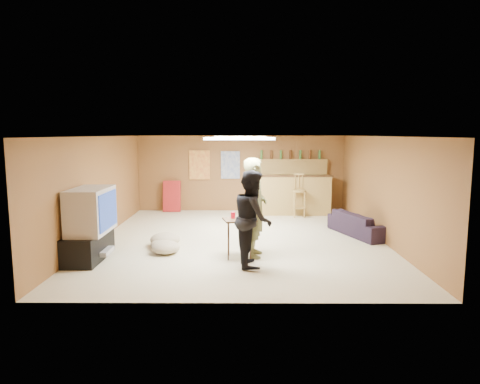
{
  "coord_description": "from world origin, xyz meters",
  "views": [
    {
      "loc": [
        0.06,
        -8.98,
        2.25
      ],
      "look_at": [
        0.0,
        0.2,
        1.0
      ],
      "focal_mm": 32.0,
      "sensor_mm": 36.0,
      "label": 1
    }
  ],
  "objects_px": {
    "tv_body": "(91,210)",
    "bar_counter": "(294,195)",
    "sofa": "(361,224)",
    "person_olive": "(255,208)",
    "person_black": "(253,218)",
    "tray_table": "(239,238)"
  },
  "relations": [
    {
      "from": "tv_body",
      "to": "tray_table",
      "type": "xyz_separation_m",
      "value": [
        2.65,
        0.11,
        -0.54
      ]
    },
    {
      "from": "tv_body",
      "to": "bar_counter",
      "type": "height_order",
      "value": "tv_body"
    },
    {
      "from": "bar_counter",
      "to": "tray_table",
      "type": "bearing_deg",
      "value": -109.08
    },
    {
      "from": "person_olive",
      "to": "person_black",
      "type": "bearing_deg",
      "value": 177.18
    },
    {
      "from": "tray_table",
      "to": "tv_body",
      "type": "bearing_deg",
      "value": -177.59
    },
    {
      "from": "person_olive",
      "to": "sofa",
      "type": "height_order",
      "value": "person_olive"
    },
    {
      "from": "bar_counter",
      "to": "person_black",
      "type": "height_order",
      "value": "person_black"
    },
    {
      "from": "sofa",
      "to": "tray_table",
      "type": "xyz_separation_m",
      "value": [
        -2.7,
        -1.81,
        0.11
      ]
    },
    {
      "from": "bar_counter",
      "to": "person_olive",
      "type": "relative_size",
      "value": 1.1
    },
    {
      "from": "person_black",
      "to": "sofa",
      "type": "height_order",
      "value": "person_black"
    },
    {
      "from": "person_olive",
      "to": "tv_body",
      "type": "bearing_deg",
      "value": 97.76
    },
    {
      "from": "person_olive",
      "to": "person_black",
      "type": "xyz_separation_m",
      "value": [
        -0.06,
        -0.56,
        -0.09
      ]
    },
    {
      "from": "bar_counter",
      "to": "person_black",
      "type": "bearing_deg",
      "value": -104.93
    },
    {
      "from": "tv_body",
      "to": "person_black",
      "type": "height_order",
      "value": "person_black"
    },
    {
      "from": "sofa",
      "to": "tv_body",
      "type": "bearing_deg",
      "value": 90.63
    },
    {
      "from": "bar_counter",
      "to": "tray_table",
      "type": "xyz_separation_m",
      "value": [
        -1.5,
        -4.34,
        -0.19
      ]
    },
    {
      "from": "person_black",
      "to": "tv_body",
      "type": "bearing_deg",
      "value": 78.94
    },
    {
      "from": "sofa",
      "to": "bar_counter",
      "type": "bearing_deg",
      "value": 6.26
    },
    {
      "from": "bar_counter",
      "to": "tray_table",
      "type": "distance_m",
      "value": 4.59
    },
    {
      "from": "tray_table",
      "to": "person_black",
      "type": "bearing_deg",
      "value": -62.89
    },
    {
      "from": "person_black",
      "to": "bar_counter",
      "type": "bearing_deg",
      "value": -19.45
    },
    {
      "from": "tv_body",
      "to": "bar_counter",
      "type": "distance_m",
      "value": 6.09
    }
  ]
}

